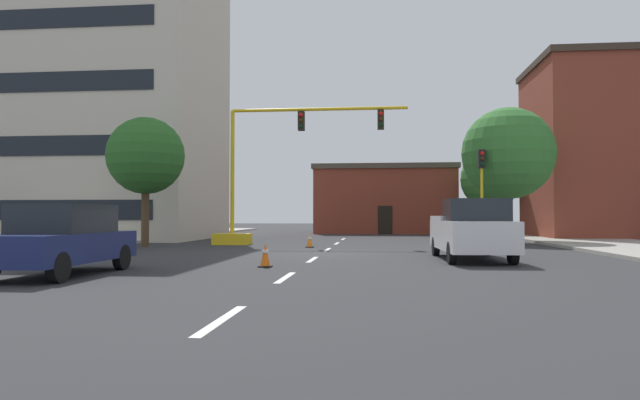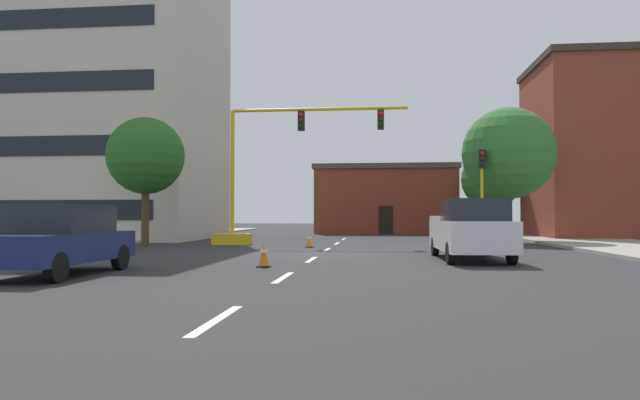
{
  "view_description": "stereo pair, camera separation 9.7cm",
  "coord_description": "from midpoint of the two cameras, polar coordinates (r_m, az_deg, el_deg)",
  "views": [
    {
      "loc": [
        2.21,
        -21.9,
        1.47
      ],
      "look_at": [
        -0.81,
        7.26,
        2.25
      ],
      "focal_mm": 32.15,
      "sensor_mm": 36.0,
      "label": 1
    },
    {
      "loc": [
        2.3,
        -21.89,
        1.47
      ],
      "look_at": [
        -0.81,
        7.26,
        2.25
      ],
      "focal_mm": 32.15,
      "sensor_mm": 36.0,
      "label": 2
    }
  ],
  "objects": [
    {
      "name": "ground_plane",
      "position": [
        22.06,
        0.21,
        -5.36
      ],
      "size": [
        160.0,
        160.0,
        0.0
      ],
      "primitive_type": "plane",
      "color": "#2D2D30"
    },
    {
      "name": "sidewalk_left",
      "position": [
        33.74,
        -21.48,
        -3.8
      ],
      "size": [
        6.0,
        56.0,
        0.14
      ],
      "primitive_type": "cube",
      "color": "#B2ADA3",
      "rests_on": "ground_plane"
    },
    {
      "name": "sidewalk_right",
      "position": [
        31.91,
        26.46,
        -3.89
      ],
      "size": [
        6.0,
        56.0,
        0.14
      ],
      "primitive_type": "cube",
      "color": "#9E998E",
      "rests_on": "ground_plane"
    },
    {
      "name": "lane_stripe_seg_0",
      "position": [
        8.34,
        -9.91,
        -11.66
      ],
      "size": [
        0.16,
        2.4,
        0.01
      ],
      "primitive_type": "cube",
      "color": "silver",
      "rests_on": "ground_plane"
    },
    {
      "name": "lane_stripe_seg_1",
      "position": [
        13.66,
        -3.48,
        -7.7
      ],
      "size": [
        0.16,
        2.4,
        0.01
      ],
      "primitive_type": "cube",
      "color": "silver",
      "rests_on": "ground_plane"
    },
    {
      "name": "lane_stripe_seg_2",
      "position": [
        19.08,
        -0.72,
        -5.94
      ],
      "size": [
        0.16,
        2.4,
        0.01
      ],
      "primitive_type": "cube",
      "color": "silver",
      "rests_on": "ground_plane"
    },
    {
      "name": "lane_stripe_seg_3",
      "position": [
        24.54,
        0.81,
        -4.96
      ],
      "size": [
        0.16,
        2.4,
        0.01
      ],
      "primitive_type": "cube",
      "color": "silver",
      "rests_on": "ground_plane"
    },
    {
      "name": "lane_stripe_seg_4",
      "position": [
        30.01,
        1.78,
        -4.33
      ],
      "size": [
        0.16,
        2.4,
        0.01
      ],
      "primitive_type": "cube",
      "color": "silver",
      "rests_on": "ground_plane"
    },
    {
      "name": "lane_stripe_seg_5",
      "position": [
        35.49,
        2.45,
        -3.9
      ],
      "size": [
        0.16,
        2.4,
        0.01
      ],
      "primitive_type": "cube",
      "color": "silver",
      "rests_on": "ground_plane"
    },
    {
      "name": "building_tall_left",
      "position": [
        40.42,
        -21.78,
        11.8
      ],
      "size": [
        15.94,
        10.87,
        21.41
      ],
      "color": "beige",
      "rests_on": "ground_plane"
    },
    {
      "name": "building_brick_center",
      "position": [
        49.43,
        6.57,
        -0.01
      ],
      "size": [
        11.5,
        10.19,
        5.52
      ],
      "color": "brown",
      "rests_on": "ground_plane"
    },
    {
      "name": "traffic_signal_gantry",
      "position": [
        28.85,
        -6.19,
        0.08
      ],
      "size": [
        9.67,
        1.2,
        6.83
      ],
      "color": "yellow",
      "rests_on": "ground_plane"
    },
    {
      "name": "traffic_light_pole_right",
      "position": [
        30.12,
        15.9,
        2.44
      ],
      "size": [
        0.32,
        0.47,
        4.8
      ],
      "color": "yellow",
      "rests_on": "ground_plane"
    },
    {
      "name": "tree_left_near",
      "position": [
        28.2,
        -16.86,
        4.19
      ],
      "size": [
        3.61,
        3.61,
        6.08
      ],
      "color": "#4C3823",
      "rests_on": "ground_plane"
    },
    {
      "name": "tree_right_far",
      "position": [
        43.47,
        16.74,
        1.98
      ],
      "size": [
        4.32,
        4.32,
        6.25
      ],
      "color": "#4C3823",
      "rests_on": "ground_plane"
    },
    {
      "name": "tree_right_mid",
      "position": [
        32.55,
        18.32,
        4.42
      ],
      "size": [
        4.94,
        4.94,
        7.28
      ],
      "color": "brown",
      "rests_on": "ground_plane"
    },
    {
      "name": "pickup_truck_white",
      "position": [
        19.52,
        14.83,
        -2.94
      ],
      "size": [
        2.17,
        5.46,
        1.99
      ],
      "color": "white",
      "rests_on": "ground_plane"
    },
    {
      "name": "sedan_navy_near_left",
      "position": [
        15.46,
        -24.24,
        -3.56
      ],
      "size": [
        1.87,
        4.5,
        1.74
      ],
      "color": "navy",
      "rests_on": "ground_plane"
    },
    {
      "name": "traffic_cone_roadside_a",
      "position": [
        26.24,
        -0.96,
        -4.03
      ],
      "size": [
        0.36,
        0.36,
        0.66
      ],
      "color": "black",
      "rests_on": "ground_plane"
    },
    {
      "name": "traffic_cone_roadside_b",
      "position": [
        16.38,
        -5.45,
        -5.47
      ],
      "size": [
        0.36,
        0.36,
        0.7
      ],
      "color": "black",
      "rests_on": "ground_plane"
    }
  ]
}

